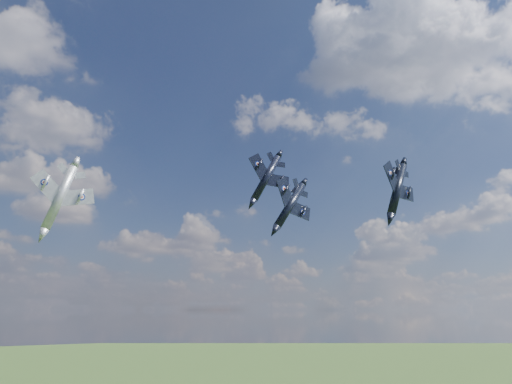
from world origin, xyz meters
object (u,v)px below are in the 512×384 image
jet_right_navy (397,189)px  jet_high_navy (266,178)px  jet_lead_navy (290,205)px  jet_left_silver (60,197)px

jet_right_navy → jet_high_navy: size_ratio=0.94×
jet_lead_navy → jet_right_navy: bearing=-64.3°
jet_left_silver → jet_right_navy: bearing=-19.9°
jet_left_silver → jet_high_navy: bearing=7.4°
jet_right_navy → jet_left_silver: size_ratio=0.94×
jet_right_navy → jet_lead_navy: bearing=113.0°
jet_high_navy → jet_right_navy: bearing=-65.3°
jet_right_navy → jet_high_navy: (-8.38, 23.32, 5.88)m
jet_lead_navy → jet_high_navy: 11.62m
jet_lead_navy → jet_left_silver: bearing=153.3°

